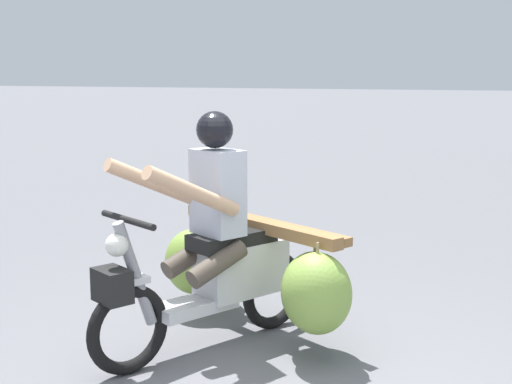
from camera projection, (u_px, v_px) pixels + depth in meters
name	position (u px, v px, depth m)	size (l,w,h in m)	color
motorbike_main_loaded	(237.00, 265.00, 4.98)	(1.68, 1.87, 1.58)	black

